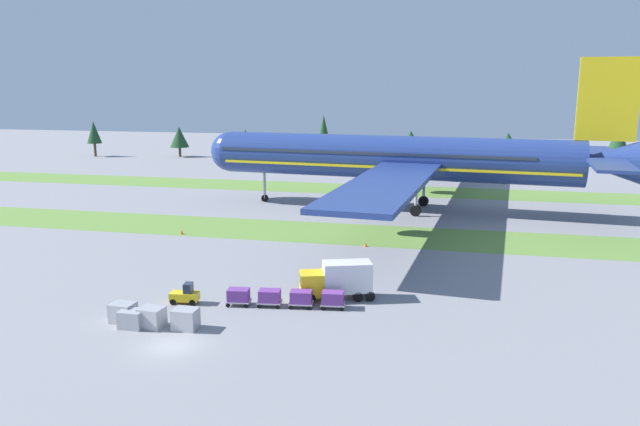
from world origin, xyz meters
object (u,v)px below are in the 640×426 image
Objects in this scene: cargo_dolly_third at (301,298)px; cargo_dolly_second at (270,297)px; uld_container_1 at (152,317)px; taxiway_marker_0 at (366,245)px; airliner at (407,158)px; ground_crew_marshaller at (357,287)px; uld_container_2 at (132,319)px; catering_truck at (338,279)px; baggage_tug at (185,295)px; cargo_dolly_lead at (238,296)px; uld_container_3 at (186,319)px; taxiway_marker_1 at (182,232)px; uld_container_0 at (123,313)px; cargo_dolly_fourth at (333,299)px.

cargo_dolly_second is at bearing 90.00° from cargo_dolly_third.
uld_container_1 is 32.74m from taxiway_marker_0.
cargo_dolly_second is at bearing 174.84° from airliner.
cargo_dolly_second is 23.49m from taxiway_marker_0.
ground_crew_marshaller is (7.38, 4.35, 0.03)m from cargo_dolly_second.
catering_truck is at bearing 34.47° from uld_container_2.
ground_crew_marshaller is at bearing -66.70° from cargo_dolly_second.
catering_truck is (5.69, 3.29, 1.03)m from cargo_dolly_second.
baggage_tug is 5.22× the size of taxiway_marker_0.
cargo_dolly_lead is 8.41m from uld_container_1.
taxiway_marker_0 is (10.77, 29.48, -0.61)m from uld_container_3.
catering_truck is at bearing -38.88° from taxiway_marker_1.
baggage_tug is 6.23m from uld_container_3.
uld_container_2 is (-9.75, -7.31, -0.16)m from cargo_dolly_second.
catering_truck is at bearing 30.02° from uld_container_0.
cargo_dolly_second reaches higher than uld_container_2.
uld_container_2 is (-15.51, -8.04, -0.16)m from cargo_dolly_fourth.
cargo_dolly_second is 0.32× the size of catering_truck.
cargo_dolly_lead is 1.36× the size of ground_crew_marshaller.
uld_container_1 is at bearing 46.62° from ground_crew_marshaller.
ground_crew_marshaller reaches higher than uld_container_1.
cargo_dolly_second and cargo_dolly_third have the same top height.
catering_truck reaches higher than baggage_tug.
uld_container_0 is 2.98m from uld_container_1.
catering_truck is 32.80m from taxiway_marker_1.
airliner is at bearing -14.07° from cargo_dolly_third.
cargo_dolly_fourth is at bearing -90.00° from baggage_tug.
uld_container_0 is at bearing 119.09° from cargo_dolly_lead.
cargo_dolly_second is at bearing 101.33° from catering_truck.
catering_truck is 17.24m from uld_container_1.
catering_truck is (-2.76, -43.54, -6.56)m from airliner.
taxiway_marker_1 is at bearing 134.19° from airliner.
uld_container_0 is (-16.79, -9.70, -1.11)m from catering_truck.
airliner is 25.55m from taxiway_marker_0.
uld_container_3 is at bearing 113.58° from catering_truck.
ground_crew_marshaller is at bearing 41.09° from uld_container_3.
uld_container_1 is 1.00× the size of uld_container_2.
uld_container_3 reaches higher than uld_container_2.
airliner is 51.12m from baggage_tug.
taxiway_marker_0 is at bearing -27.16° from cargo_dolly_lead.
airliner reaches higher than taxiway_marker_1.
ground_crew_marshaller reaches higher than taxiway_marker_1.
cargo_dolly_fourth is 3.97m from ground_crew_marshaller.
airliner is at bearing 83.07° from taxiway_marker_0.
cargo_dolly_fourth is 1.19× the size of uld_container_3.
taxiway_marker_1 is (-22.69, 23.49, -0.58)m from cargo_dolly_third.
cargo_dolly_lead is at bearing -109.93° from taxiway_marker_0.
baggage_tug reaches higher than uld_container_0.
ground_crew_marshaller is 33.46m from taxiway_marker_1.
catering_truck reaches higher than ground_crew_marshaller.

